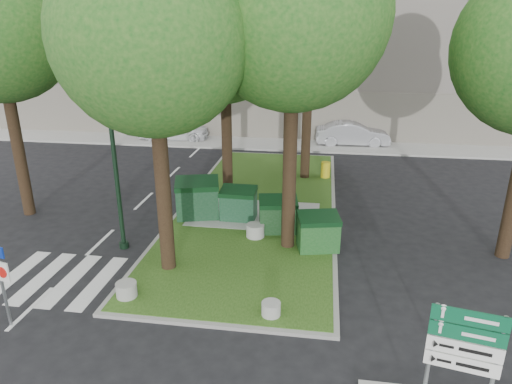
% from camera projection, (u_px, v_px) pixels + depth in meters
% --- Properties ---
extents(ground, '(120.00, 120.00, 0.00)m').
position_uv_depth(ground, '(194.00, 323.00, 11.56)').
color(ground, black).
rests_on(ground, ground).
extents(median_island, '(6.00, 16.00, 0.12)m').
position_uv_depth(median_island, '(259.00, 206.00, 18.90)').
color(median_island, '#234714').
rests_on(median_island, ground).
extents(median_kerb, '(6.30, 16.30, 0.10)m').
position_uv_depth(median_kerb, '(259.00, 206.00, 18.90)').
color(median_kerb, gray).
rests_on(median_kerb, ground).
extents(building_sidewalk, '(42.00, 3.00, 0.12)m').
position_uv_depth(building_sidewalk, '(275.00, 144.00, 28.72)').
color(building_sidewalk, '#999993').
rests_on(building_sidewalk, ground).
extents(zebra_crossing, '(5.00, 3.00, 0.01)m').
position_uv_depth(zebra_crossing, '(85.00, 281.00, 13.47)').
color(zebra_crossing, silver).
rests_on(zebra_crossing, ground).
extents(apartment_building, '(41.00, 12.00, 16.00)m').
position_uv_depth(apartment_building, '(288.00, 12.00, 32.95)').
color(apartment_building, '#BCAC8D').
rests_on(apartment_building, ground).
extents(tree_median_near_left, '(5.20, 5.20, 10.53)m').
position_uv_depth(tree_median_near_left, '(154.00, 17.00, 11.61)').
color(tree_median_near_left, black).
rests_on(tree_median_near_left, ground).
extents(tree_median_mid, '(4.80, 4.80, 9.99)m').
position_uv_depth(tree_median_mid, '(227.00, 29.00, 17.70)').
color(tree_median_mid, black).
rests_on(tree_median_mid, ground).
extents(dumpster_a, '(1.88, 1.52, 1.53)m').
position_uv_depth(dumpster_a, '(198.00, 198.00, 17.51)').
color(dumpster_a, '#0D3319').
rests_on(dumpster_a, median_island).
extents(dumpster_b, '(1.37, 0.98, 1.25)m').
position_uv_depth(dumpster_b, '(239.00, 204.00, 17.35)').
color(dumpster_b, '#113A21').
rests_on(dumpster_b, median_island).
extents(dumpster_c, '(1.50, 1.17, 1.27)m').
position_uv_depth(dumpster_c, '(278.00, 215.00, 16.33)').
color(dumpster_c, black).
rests_on(dumpster_c, median_island).
extents(dumpster_d, '(1.52, 1.22, 1.25)m').
position_uv_depth(dumpster_d, '(318.00, 232.00, 14.98)').
color(dumpster_d, '#164818').
rests_on(dumpster_d, median_island).
extents(bollard_left, '(0.57, 0.57, 0.41)m').
position_uv_depth(bollard_left, '(126.00, 290.00, 12.45)').
color(bollard_left, '#969691').
rests_on(bollard_left, median_island).
extents(bollard_right, '(0.49, 0.49, 0.35)m').
position_uv_depth(bollard_right, '(271.00, 309.00, 11.66)').
color(bollard_right, '#9C9C97').
rests_on(bollard_right, median_island).
extents(bollard_mid, '(0.64, 0.64, 0.46)m').
position_uv_depth(bollard_mid, '(255.00, 231.00, 15.97)').
color(bollard_mid, '#9A9B96').
rests_on(bollard_mid, median_island).
extents(litter_bin, '(0.44, 0.44, 0.76)m').
position_uv_depth(litter_bin, '(326.00, 170.00, 22.17)').
color(litter_bin, gold).
rests_on(litter_bin, median_island).
extents(street_lamp, '(0.46, 0.46, 5.78)m').
position_uv_depth(street_lamp, '(113.00, 143.00, 14.25)').
color(street_lamp, black).
rests_on(street_lamp, ground).
extents(directional_sign, '(1.23, 0.30, 2.50)m').
position_uv_depth(directional_sign, '(464.00, 351.00, 7.94)').
color(directional_sign, slate).
rests_on(directional_sign, sidewalk_corner).
extents(car_white, '(4.67, 2.23, 1.54)m').
position_uv_depth(car_white, '(174.00, 129.00, 29.72)').
color(car_white, white).
rests_on(car_white, ground).
extents(car_silver, '(4.60, 1.84, 1.49)m').
position_uv_depth(car_silver, '(352.00, 134.00, 28.39)').
color(car_silver, '#96979D').
rests_on(car_silver, ground).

